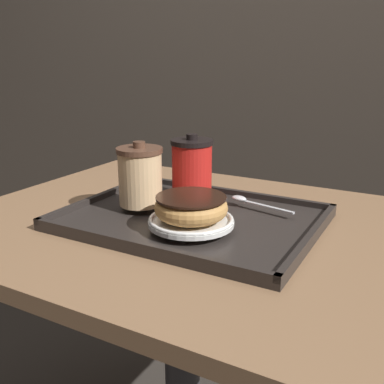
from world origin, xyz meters
TOP-DOWN VIEW (x-y plane):
  - wall_behind at (0.00, 1.10)m, footprint 8.00×0.05m
  - cafe_table at (0.00, 0.00)m, footprint 0.91×0.74m
  - serving_tray at (0.03, -0.01)m, footprint 0.49×0.37m
  - coffee_cup_front at (-0.09, -0.02)m, footprint 0.09×0.09m
  - coffee_cup_rear at (-0.02, 0.08)m, footprint 0.09×0.09m
  - plate_with_chocolate_donut at (0.06, -0.07)m, footprint 0.16×0.16m
  - donut_chocolate_glazed at (0.06, -0.07)m, footprint 0.13×0.13m
  - spoon at (0.11, 0.09)m, footprint 0.15×0.05m

SIDE VIEW (x-z plane):
  - cafe_table at x=0.00m, z-range 0.19..0.91m
  - serving_tray at x=0.03m, z-range 0.71..0.73m
  - spoon at x=0.11m, z-range 0.74..0.75m
  - plate_with_chocolate_donut at x=0.06m, z-range 0.74..0.75m
  - donut_chocolate_glazed at x=0.06m, z-range 0.75..0.79m
  - coffee_cup_front at x=-0.09m, z-range 0.73..0.86m
  - coffee_cup_rear at x=-0.02m, z-range 0.73..0.87m
  - wall_behind at x=0.00m, z-range 0.00..2.40m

